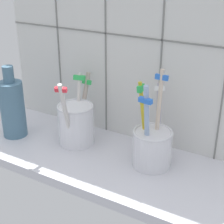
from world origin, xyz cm
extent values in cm
cube|color=silver|center=(0.00, 0.00, 1.00)|extent=(64.00, 22.00, 2.00)
cube|color=silver|center=(0.00, 12.00, 22.50)|extent=(64.00, 2.00, 45.00)
cube|color=gray|center=(-19.20, 10.90, 22.50)|extent=(0.30, 0.20, 45.00)
cube|color=gray|center=(-6.40, 10.90, 22.50)|extent=(0.30, 0.20, 45.00)
cube|color=gray|center=(6.40, 10.90, 22.50)|extent=(0.30, 0.20, 45.00)
cube|color=gray|center=(0.00, 10.90, 24.88)|extent=(64.00, 0.20, 0.30)
cylinder|color=white|center=(-8.99, 2.59, 6.35)|extent=(7.79, 7.79, 8.70)
torus|color=silver|center=(-8.99, 2.59, 10.70)|extent=(7.90, 7.90, 0.50)
cylinder|color=silver|center=(-8.03, -1.81, 10.26)|extent=(2.96, 6.42, 16.01)
cube|color=#E5333F|center=(-7.28, -4.00, 16.95)|extent=(2.52, 1.69, 1.09)
cylinder|color=#B3A597|center=(-9.60, 6.37, 9.42)|extent=(1.35, 5.49, 14.33)
cube|color=green|center=(-9.49, 7.88, 14.42)|extent=(2.17, 1.07, 1.14)
cylinder|color=silver|center=(-10.02, 5.10, 9.54)|extent=(1.94, 4.29, 14.48)
cube|color=green|center=(-10.42, 6.46, 15.66)|extent=(2.74, 1.69, 1.24)
cylinder|color=silver|center=(8.99, 2.59, 5.63)|extent=(7.62, 7.62, 7.25)
torus|color=silver|center=(8.99, 2.59, 9.25)|extent=(7.74, 7.74, 0.50)
cylinder|color=#9BB3D8|center=(8.42, 0.96, 10.83)|extent=(1.31, 2.77, 16.95)
cube|color=blue|center=(8.34, 0.41, 16.55)|extent=(2.70, 1.30, 0.95)
cylinder|color=#B7AFBF|center=(8.15, 7.20, 9.59)|extent=(3.21, 4.92, 14.65)
cube|color=white|center=(7.38, 8.68, 15.85)|extent=(2.30, 1.83, 1.09)
cylinder|color=beige|center=(9.14, 4.36, 11.73)|extent=(0.82, 2.35, 18.72)
cube|color=blue|center=(9.15, 4.98, 19.54)|extent=(2.48, 0.71, 1.02)
cylinder|color=gold|center=(6.84, 2.99, 10.54)|extent=(2.92, 1.05, 16.37)
cube|color=green|center=(5.98, 2.89, 17.47)|extent=(1.22, 2.19, 1.30)
cylinder|color=slate|center=(-23.28, -1.56, 8.37)|extent=(5.40, 5.40, 12.74)
cylinder|color=slate|center=(-23.28, -1.56, 16.58)|extent=(2.36, 2.36, 3.67)
camera|label=1|loc=(32.04, -52.66, 40.47)|focal=56.57mm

